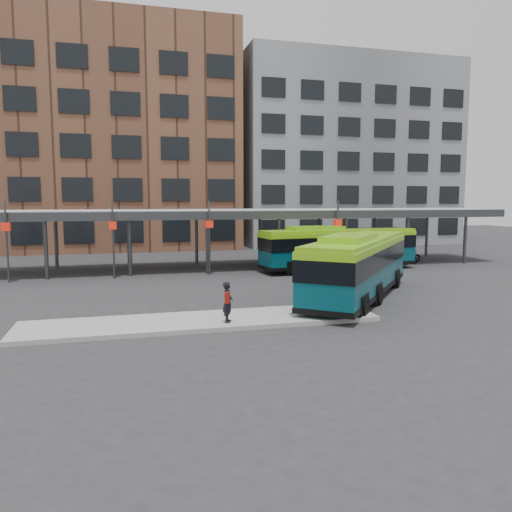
{
  "coord_description": "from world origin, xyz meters",
  "views": [
    {
      "loc": [
        -8.47,
        -22.19,
        4.86
      ],
      "look_at": [
        -1.39,
        4.07,
        1.8
      ],
      "focal_mm": 35.0,
      "sensor_mm": 36.0,
      "label": 1
    }
  ],
  "objects": [
    {
      "name": "ground",
      "position": [
        0.0,
        0.0,
        0.0
      ],
      "size": [
        120.0,
        120.0,
        0.0
      ],
      "primitive_type": "plane",
      "color": "#28282B",
      "rests_on": "ground"
    },
    {
      "name": "boarding_island",
      "position": [
        -5.5,
        -3.0,
        0.09
      ],
      "size": [
        14.0,
        3.0,
        0.18
      ],
      "primitive_type": "cube",
      "color": "gray",
      "rests_on": "ground"
    },
    {
      "name": "canopy",
      "position": [
        -0.06,
        12.87,
        3.91
      ],
      "size": [
        40.0,
        6.53,
        4.8
      ],
      "color": "#999B9E",
      "rests_on": "ground"
    },
    {
      "name": "building_brick",
      "position": [
        -10.0,
        32.0,
        11.0
      ],
      "size": [
        26.0,
        14.0,
        22.0
      ],
      "primitive_type": "cube",
      "color": "brown",
      "rests_on": "ground"
    },
    {
      "name": "building_grey",
      "position": [
        16.0,
        32.0,
        10.0
      ],
      "size": [
        24.0,
        14.0,
        20.0
      ],
      "primitive_type": "cube",
      "color": "slate",
      "rests_on": "ground"
    },
    {
      "name": "bus_front",
      "position": [
        2.77,
        0.01,
        1.71
      ],
      "size": [
        9.59,
        10.76,
        3.28
      ],
      "rotation": [
        0.0,
        0.0,
        0.87
      ],
      "color": "#063F4B",
      "rests_on": "ground"
    },
    {
      "name": "bus_rear",
      "position": [
        6.0,
        9.52,
        1.61
      ],
      "size": [
        11.44,
        3.66,
        3.1
      ],
      "rotation": [
        0.0,
        0.0,
        0.11
      ],
      "color": "#063F4B",
      "rests_on": "ground"
    },
    {
      "name": "pedestrian",
      "position": [
        -4.63,
        -3.78,
        0.98
      ],
      "size": [
        0.55,
        0.67,
        1.58
      ],
      "rotation": [
        0.0,
        0.0,
        1.24
      ],
      "color": "black",
      "rests_on": "boarding_island"
    },
    {
      "name": "bike_rack",
      "position": [
        12.24,
        12.0,
        0.48
      ],
      "size": [
        3.91,
        1.17,
        1.04
      ],
      "color": "slate",
      "rests_on": "ground"
    }
  ]
}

